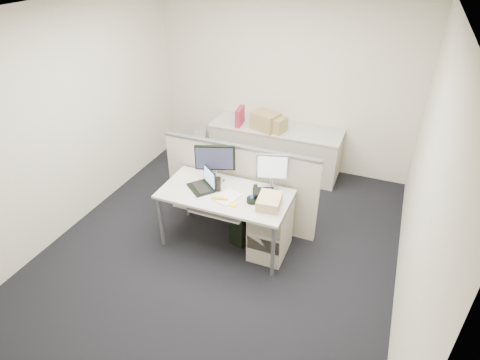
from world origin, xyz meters
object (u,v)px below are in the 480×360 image
at_px(desk, 225,198).
at_px(monitor_main, 215,164).
at_px(laptop, 200,180).
at_px(desk_phone, 263,195).

height_order(desk, monitor_main, monitor_main).
height_order(monitor_main, laptop, monitor_main).
height_order(desk, desk_phone, desk_phone).
distance_m(desk, monitor_main, 0.42).
bearing_deg(laptop, desk_phone, 47.03).
bearing_deg(desk, desk_phone, 10.35).
distance_m(desk, desk_phone, 0.46).
bearing_deg(desk, laptop, -176.19).
bearing_deg(monitor_main, desk_phone, -29.98).
xyz_separation_m(desk, monitor_main, (-0.21, 0.20, 0.30)).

